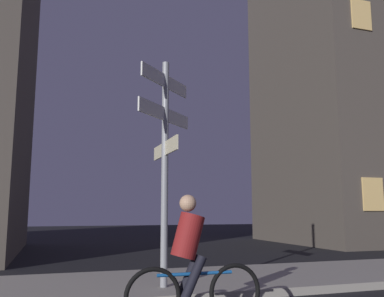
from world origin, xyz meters
The scene contains 4 objects.
sidewalk_kerb centered at (0.00, 6.90, 0.07)m, with size 40.00×2.90×0.14m, color gray.
signpost centered at (-0.81, 6.17, 2.48)m, with size 1.22×1.56×3.92m.
cyclist centered at (-0.91, 4.36, 0.75)m, with size 1.82×0.32×1.61m.
building_right_block centered at (12.23, 14.98, 8.42)m, with size 10.38×7.16×16.83m.
Camera 1 is at (-2.61, -0.78, 1.40)m, focal length 38.63 mm.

